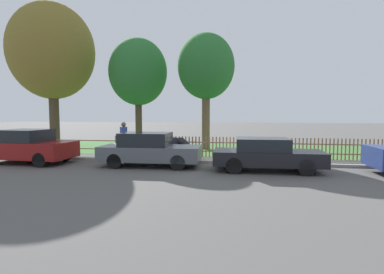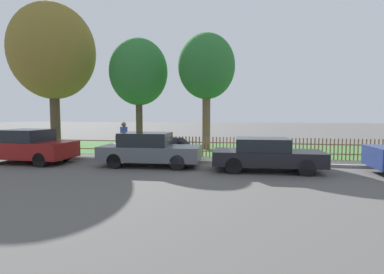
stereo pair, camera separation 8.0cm
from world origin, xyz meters
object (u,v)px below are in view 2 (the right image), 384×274
tree_behind_motorcycle (139,72)px  pedestrian_by_lamp (124,138)px  parked_car_black_saloon (149,149)px  parked_car_navy_estate (266,154)px  tree_mid_park (206,67)px  tree_nearest_kerb (53,52)px  parked_car_silver_hatchback (30,146)px  covered_motorcycle (174,146)px

tree_behind_motorcycle → pedestrian_by_lamp: size_ratio=3.90×
parked_car_black_saloon → tree_behind_motorcycle: (-2.75, 6.35, 4.05)m
parked_car_navy_estate → tree_mid_park: tree_mid_park is taller
tree_mid_park → pedestrian_by_lamp: (-3.53, -4.21, -3.95)m
parked_car_black_saloon → tree_behind_motorcycle: 8.01m
parked_car_navy_estate → tree_nearest_kerb: size_ratio=0.46×
tree_behind_motorcycle → tree_mid_park: size_ratio=0.99×
tree_nearest_kerb → pedestrian_by_lamp: 8.29m
parked_car_black_saloon → tree_behind_motorcycle: tree_behind_motorcycle is taller
parked_car_silver_hatchback → tree_behind_motorcycle: (2.71, 6.49, 4.01)m
covered_motorcycle → tree_nearest_kerb: tree_nearest_kerb is taller
parked_car_black_saloon → covered_motorcycle: (0.52, 2.13, -0.06)m
parked_car_silver_hatchback → covered_motorcycle: bearing=23.1°
parked_car_black_saloon → covered_motorcycle: 2.20m
parked_car_black_saloon → tree_mid_park: (1.55, 6.28, 4.24)m
parked_car_navy_estate → pedestrian_by_lamp: pedestrian_by_lamp is taller
parked_car_navy_estate → parked_car_silver_hatchback: bearing=177.8°
covered_motorcycle → tree_nearest_kerb: 10.38m
covered_motorcycle → pedestrian_by_lamp: bearing=176.8°
parked_car_navy_estate → tree_nearest_kerb: tree_nearest_kerb is taller
covered_motorcycle → pedestrian_by_lamp: pedestrian_by_lamp is taller
covered_motorcycle → tree_behind_motorcycle: (-3.26, 4.21, 4.11)m
parked_car_silver_hatchback → pedestrian_by_lamp: pedestrian_by_lamp is taller
parked_car_silver_hatchback → tree_mid_park: size_ratio=0.54×
tree_behind_motorcycle → tree_nearest_kerb: bearing=-167.2°
parked_car_navy_estate → tree_mid_park: bearing=114.0°
pedestrian_by_lamp → tree_nearest_kerb: bearing=7.9°
parked_car_silver_hatchback → tree_mid_park: 10.39m
covered_motorcycle → parked_car_silver_hatchback: bearing=-163.8°
parked_car_black_saloon → parked_car_navy_estate: size_ratio=1.01×
tree_nearest_kerb → parked_car_navy_estate: bearing=-23.5°
parked_car_silver_hatchback → parked_car_navy_estate: parked_car_silver_hatchback is taller
parked_car_navy_estate → tree_mid_park: size_ratio=0.59×
covered_motorcycle → tree_mid_park: (1.03, 4.15, 4.30)m
parked_car_silver_hatchback → pedestrian_by_lamp: (3.47, 2.22, 0.25)m
parked_car_silver_hatchback → tree_mid_park: (7.00, 6.43, 4.20)m
tree_nearest_kerb → tree_mid_park: 9.51m
tree_nearest_kerb → tree_behind_motorcycle: (5.10, 1.16, -1.21)m
tree_behind_motorcycle → pedestrian_by_lamp: bearing=-79.9°
tree_nearest_kerb → tree_behind_motorcycle: bearing=12.8°
parked_car_navy_estate → tree_nearest_kerb: 14.65m
parked_car_silver_hatchback → tree_nearest_kerb: (-2.39, 5.34, 5.22)m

